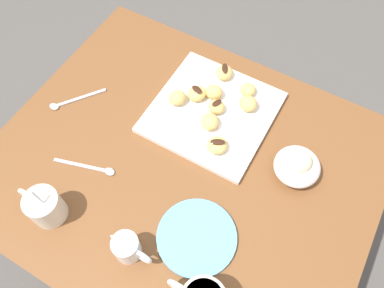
{
  "coord_description": "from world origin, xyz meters",
  "views": [
    {
      "loc": [
        -0.24,
        0.37,
        1.58
      ],
      "look_at": [
        0.0,
        -0.05,
        0.73
      ],
      "focal_mm": 35.71,
      "sensor_mm": 36.0,
      "label": 1
    }
  ],
  "objects_px": {
    "pastry_plate_square": "(212,112)",
    "beignet_2": "(224,72)",
    "beignet_5": "(210,122)",
    "beignet_6": "(197,94)",
    "dining_table": "(184,184)",
    "ice_cream_bowl": "(297,166)",
    "beignet_1": "(248,103)",
    "coffee_mug_cream_right": "(44,206)",
    "cream_pitcher_white": "(127,247)",
    "beignet_8": "(216,106)",
    "saucer_sky_left": "(197,237)",
    "beignet_4": "(217,145)",
    "beignet_3": "(214,92)",
    "beignet_7": "(248,90)",
    "beignet_0": "(177,98)"
  },
  "relations": [
    {
      "from": "pastry_plate_square",
      "to": "beignet_2",
      "type": "relative_size",
      "value": 6.14
    },
    {
      "from": "beignet_5",
      "to": "beignet_6",
      "type": "distance_m",
      "value": 0.1
    },
    {
      "from": "dining_table",
      "to": "ice_cream_bowl",
      "type": "bearing_deg",
      "value": -155.14
    },
    {
      "from": "ice_cream_bowl",
      "to": "beignet_1",
      "type": "bearing_deg",
      "value": -30.8
    },
    {
      "from": "coffee_mug_cream_right",
      "to": "ice_cream_bowl",
      "type": "bearing_deg",
      "value": -140.05
    },
    {
      "from": "coffee_mug_cream_right",
      "to": "beignet_6",
      "type": "xyz_separation_m",
      "value": [
        -0.14,
        -0.46,
        -0.01
      ]
    },
    {
      "from": "dining_table",
      "to": "beignet_5",
      "type": "height_order",
      "value": "beignet_5"
    },
    {
      "from": "coffee_mug_cream_right",
      "to": "beignet_5",
      "type": "distance_m",
      "value": 0.45
    },
    {
      "from": "cream_pitcher_white",
      "to": "beignet_5",
      "type": "distance_m",
      "value": 0.38
    },
    {
      "from": "ice_cream_bowl",
      "to": "beignet_8",
      "type": "xyz_separation_m",
      "value": [
        0.26,
        -0.06,
        -0.0
      ]
    },
    {
      "from": "cream_pitcher_white",
      "to": "beignet_1",
      "type": "distance_m",
      "value": 0.49
    },
    {
      "from": "saucer_sky_left",
      "to": "beignet_4",
      "type": "bearing_deg",
      "value": -73.51
    },
    {
      "from": "beignet_3",
      "to": "beignet_4",
      "type": "bearing_deg",
      "value": 120.95
    },
    {
      "from": "beignet_4",
      "to": "beignet_7",
      "type": "bearing_deg",
      "value": -87.42
    },
    {
      "from": "beignet_7",
      "to": "cream_pitcher_white",
      "type": "bearing_deg",
      "value": 85.58
    },
    {
      "from": "dining_table",
      "to": "beignet_0",
      "type": "xyz_separation_m",
      "value": [
        0.11,
        -0.15,
        0.17
      ]
    },
    {
      "from": "beignet_1",
      "to": "beignet_5",
      "type": "xyz_separation_m",
      "value": [
        0.06,
        0.1,
        -0.0
      ]
    },
    {
      "from": "cream_pitcher_white",
      "to": "beignet_7",
      "type": "height_order",
      "value": "cream_pitcher_white"
    },
    {
      "from": "ice_cream_bowl",
      "to": "beignet_0",
      "type": "distance_m",
      "value": 0.36
    },
    {
      "from": "beignet_4",
      "to": "beignet_5",
      "type": "distance_m",
      "value": 0.07
    },
    {
      "from": "dining_table",
      "to": "saucer_sky_left",
      "type": "xyz_separation_m",
      "value": [
        -0.12,
        0.15,
        0.14
      ]
    },
    {
      "from": "beignet_7",
      "to": "beignet_8",
      "type": "distance_m",
      "value": 0.11
    },
    {
      "from": "beignet_4",
      "to": "beignet_6",
      "type": "bearing_deg",
      "value": -43.06
    },
    {
      "from": "beignet_1",
      "to": "beignet_2",
      "type": "relative_size",
      "value": 1.01
    },
    {
      "from": "beignet_1",
      "to": "beignet_2",
      "type": "distance_m",
      "value": 0.12
    },
    {
      "from": "beignet_0",
      "to": "beignet_8",
      "type": "relative_size",
      "value": 1.06
    },
    {
      "from": "dining_table",
      "to": "coffee_mug_cream_right",
      "type": "height_order",
      "value": "coffee_mug_cream_right"
    },
    {
      "from": "dining_table",
      "to": "beignet_4",
      "type": "height_order",
      "value": "beignet_4"
    },
    {
      "from": "dining_table",
      "to": "beignet_5",
      "type": "xyz_separation_m",
      "value": [
        -0.01,
        -0.13,
        0.16
      ]
    },
    {
      "from": "beignet_7",
      "to": "beignet_6",
      "type": "bearing_deg",
      "value": 35.64
    },
    {
      "from": "saucer_sky_left",
      "to": "beignet_4",
      "type": "distance_m",
      "value": 0.24
    },
    {
      "from": "pastry_plate_square",
      "to": "ice_cream_bowl",
      "type": "height_order",
      "value": "ice_cream_bowl"
    },
    {
      "from": "dining_table",
      "to": "beignet_2",
      "type": "bearing_deg",
      "value": -83.06
    },
    {
      "from": "ice_cream_bowl",
      "to": "beignet_2",
      "type": "xyz_separation_m",
      "value": [
        0.29,
        -0.18,
        -0.0
      ]
    },
    {
      "from": "cream_pitcher_white",
      "to": "beignet_6",
      "type": "xyz_separation_m",
      "value": [
        0.08,
        -0.45,
        -0.01
      ]
    },
    {
      "from": "dining_table",
      "to": "pastry_plate_square",
      "type": "xyz_separation_m",
      "value": [
        0.01,
        -0.17,
        0.14
      ]
    },
    {
      "from": "cream_pitcher_white",
      "to": "pastry_plate_square",
      "type": "bearing_deg",
      "value": -87.77
    },
    {
      "from": "dining_table",
      "to": "pastry_plate_square",
      "type": "height_order",
      "value": "pastry_plate_square"
    },
    {
      "from": "beignet_1",
      "to": "beignet_3",
      "type": "height_order",
      "value": "same"
    },
    {
      "from": "beignet_2",
      "to": "beignet_4",
      "type": "distance_m",
      "value": 0.24
    },
    {
      "from": "beignet_3",
      "to": "beignet_7",
      "type": "relative_size",
      "value": 1.1
    },
    {
      "from": "ice_cream_bowl",
      "to": "beignet_0",
      "type": "height_order",
      "value": "ice_cream_bowl"
    },
    {
      "from": "beignet_1",
      "to": "beignet_7",
      "type": "distance_m",
      "value": 0.05
    },
    {
      "from": "beignet_0",
      "to": "beignet_7",
      "type": "height_order",
      "value": "beignet_0"
    },
    {
      "from": "beignet_5",
      "to": "beignet_7",
      "type": "xyz_separation_m",
      "value": [
        -0.04,
        -0.15,
        -0.0
      ]
    },
    {
      "from": "pastry_plate_square",
      "to": "beignet_4",
      "type": "bearing_deg",
      "value": 124.06
    },
    {
      "from": "beignet_7",
      "to": "coffee_mug_cream_right",
      "type": "bearing_deg",
      "value": 64.68
    },
    {
      "from": "beignet_3",
      "to": "beignet_5",
      "type": "bearing_deg",
      "value": 111.81
    },
    {
      "from": "saucer_sky_left",
      "to": "beignet_5",
      "type": "xyz_separation_m",
      "value": [
        0.12,
        -0.28,
        0.03
      ]
    },
    {
      "from": "beignet_4",
      "to": "beignet_7",
      "type": "xyz_separation_m",
      "value": [
        0.01,
        -0.2,
        -0.0
      ]
    }
  ]
}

